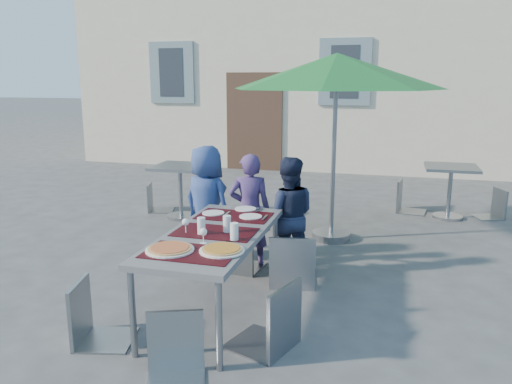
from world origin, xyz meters
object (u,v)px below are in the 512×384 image
(child_0, at_px, (207,203))
(chair_0, at_px, (197,224))
(pizza_near_right, at_px, (222,250))
(chair_5, at_px, (173,310))
(child_2, at_px, (288,216))
(chair_3, at_px, (90,276))
(patio_umbrella, at_px, (337,73))
(bg_chair_l_0, at_px, (155,181))
(bg_chair_l_1, at_px, (407,177))
(cafe_table_1, at_px, (450,181))
(bg_chair_r_0, at_px, (247,185))
(chair_4, at_px, (273,276))
(child_1, at_px, (250,210))
(cafe_table_0, at_px, (180,181))
(chair_2, at_px, (293,228))
(dining_table, at_px, (215,238))
(pizza_near_left, at_px, (170,249))
(chair_1, at_px, (237,219))

(child_0, xyz_separation_m, chair_0, (0.03, -0.37, -0.14))
(pizza_near_right, bearing_deg, chair_5, -103.50)
(child_2, distance_m, chair_3, 2.20)
(patio_umbrella, height_order, bg_chair_l_0, patio_umbrella)
(pizza_near_right, height_order, child_0, child_0)
(child_0, relative_size, bg_chair_l_0, 1.58)
(pizza_near_right, bearing_deg, bg_chair_l_0, 123.65)
(child_2, height_order, bg_chair_l_1, child_2)
(bg_chair_l_0, bearing_deg, cafe_table_1, 9.97)
(patio_umbrella, distance_m, bg_chair_r_0, 2.28)
(chair_0, relative_size, chair_4, 0.86)
(chair_0, bearing_deg, bg_chair_l_1, 54.76)
(child_1, bearing_deg, cafe_table_0, -60.72)
(child_2, relative_size, bg_chair_l_1, 1.33)
(chair_3, bearing_deg, chair_5, -20.29)
(child_2, bearing_deg, cafe_table_1, -137.65)
(child_0, relative_size, chair_3, 1.40)
(child_2, xyz_separation_m, bg_chair_l_0, (-2.55, 1.97, -0.15))
(chair_5, height_order, cafe_table_0, chair_5)
(chair_4, height_order, bg_chair_l_1, chair_4)
(chair_2, relative_size, bg_chair_l_0, 1.23)
(dining_table, xyz_separation_m, chair_3, (-0.77, -0.74, -0.14))
(child_1, relative_size, patio_umbrella, 0.48)
(patio_umbrella, bearing_deg, cafe_table_1, 43.35)
(pizza_near_right, height_order, chair_4, chair_4)
(child_1, distance_m, bg_chair_l_0, 2.82)
(child_0, distance_m, chair_4, 2.16)
(bg_chair_r_0, bearing_deg, chair_0, -87.56)
(dining_table, relative_size, cafe_table_1, 2.32)
(dining_table, xyz_separation_m, cafe_table_1, (2.31, 3.87, -0.13))
(pizza_near_left, bearing_deg, chair_4, 4.72)
(dining_table, xyz_separation_m, child_2, (0.42, 1.11, -0.06))
(pizza_near_right, relative_size, chair_4, 0.34)
(child_0, xyz_separation_m, cafe_table_0, (-1.01, 1.53, -0.09))
(child_2, xyz_separation_m, chair_3, (-1.18, -1.86, -0.08))
(chair_1, relative_size, chair_3, 1.06)
(child_2, height_order, cafe_table_0, child_2)
(pizza_near_right, xyz_separation_m, chair_3, (-1.00, -0.28, -0.21))
(cafe_table_0, distance_m, bg_chair_l_1, 3.52)
(child_1, xyz_separation_m, chair_2, (0.58, -0.46, -0.03))
(child_1, relative_size, cafe_table_0, 1.58)
(pizza_near_right, bearing_deg, pizza_near_left, -167.08)
(chair_1, xyz_separation_m, bg_chair_r_0, (-0.54, 2.16, -0.11))
(pizza_near_left, relative_size, bg_chair_l_1, 0.40)
(pizza_near_left, height_order, chair_3, chair_3)
(pizza_near_right, height_order, bg_chair_l_1, bg_chair_l_1)
(pizza_near_left, relative_size, chair_3, 0.40)
(patio_umbrella, bearing_deg, chair_4, -91.96)
(chair_2, height_order, patio_umbrella, patio_umbrella)
(dining_table, height_order, chair_4, chair_4)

